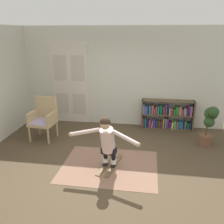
{
  "coord_description": "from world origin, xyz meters",
  "views": [
    {
      "loc": [
        0.8,
        -4.58,
        2.71
      ],
      "look_at": [
        0.02,
        0.48,
        1.05
      ],
      "focal_mm": 39.48,
      "sensor_mm": 36.0,
      "label": 1
    }
  ],
  "objects_px": {
    "wicker_chair": "(44,117)",
    "person_skier": "(107,139)",
    "bookshelf": "(167,116)",
    "skis_pair": "(110,164)",
    "potted_plant": "(209,122)"
  },
  "relations": [
    {
      "from": "wicker_chair",
      "to": "person_skier",
      "type": "relative_size",
      "value": 0.76
    },
    {
      "from": "bookshelf",
      "to": "skis_pair",
      "type": "distance_m",
      "value": 2.73
    },
    {
      "from": "potted_plant",
      "to": "person_skier",
      "type": "height_order",
      "value": "person_skier"
    },
    {
      "from": "skis_pair",
      "to": "wicker_chair",
      "type": "bearing_deg",
      "value": 149.28
    },
    {
      "from": "wicker_chair",
      "to": "potted_plant",
      "type": "bearing_deg",
      "value": 2.69
    },
    {
      "from": "skis_pair",
      "to": "bookshelf",
      "type": "bearing_deg",
      "value": 61.36
    },
    {
      "from": "potted_plant",
      "to": "person_skier",
      "type": "bearing_deg",
      "value": -146.43
    },
    {
      "from": "skis_pair",
      "to": "person_skier",
      "type": "height_order",
      "value": "person_skier"
    },
    {
      "from": "bookshelf",
      "to": "potted_plant",
      "type": "xyz_separation_m",
      "value": [
        0.95,
        -1.02,
        0.23
      ]
    },
    {
      "from": "wicker_chair",
      "to": "person_skier",
      "type": "height_order",
      "value": "person_skier"
    },
    {
      "from": "skis_pair",
      "to": "potted_plant",
      "type": "bearing_deg",
      "value": 31.09
    },
    {
      "from": "bookshelf",
      "to": "person_skier",
      "type": "height_order",
      "value": "person_skier"
    },
    {
      "from": "bookshelf",
      "to": "person_skier",
      "type": "distance_m",
      "value": 2.88
    },
    {
      "from": "bookshelf",
      "to": "skis_pair",
      "type": "bearing_deg",
      "value": -118.64
    },
    {
      "from": "wicker_chair",
      "to": "potted_plant",
      "type": "height_order",
      "value": "wicker_chair"
    }
  ]
}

